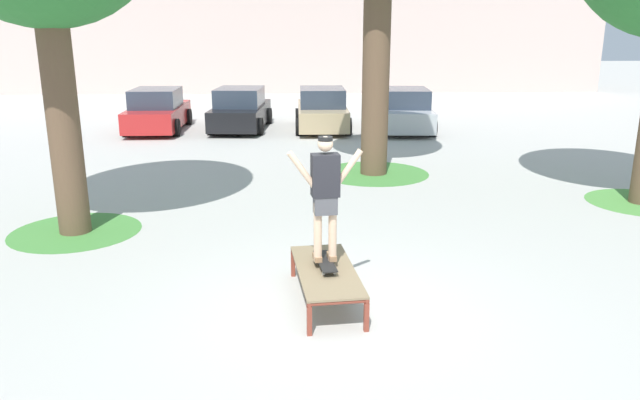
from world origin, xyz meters
name	(u,v)px	position (x,y,z in m)	size (l,w,h in m)	color
ground_plane	(339,311)	(0.00, 0.00, 0.00)	(120.00, 120.00, 0.00)	#B7B5AD
skate_box	(326,272)	(-0.15, 0.32, 0.41)	(0.94, 1.96, 0.46)	brown
skateboard	(325,262)	(-0.16, 0.40, 0.54)	(0.29, 0.82, 0.09)	black
skater	(325,190)	(-0.16, 0.40, 1.53)	(1.00, 0.32, 1.69)	beige
grass_patch_near_left	(76,231)	(-4.52, 3.48, 0.00)	(2.32, 2.32, 0.01)	#47893D
grass_patch_mid_back	(373,173)	(1.53, 7.76, 0.00)	(2.80, 2.80, 0.01)	#47893D
car_red	(158,111)	(-5.27, 14.83, 0.69)	(1.94, 4.21, 1.50)	red
car_black	(240,110)	(-2.33, 14.98, 0.69)	(2.21, 4.34, 1.50)	black
car_tan	(322,110)	(0.62, 14.75, 0.69)	(1.97, 4.23, 1.50)	tan
car_silver	(404,111)	(3.56, 14.40, 0.69)	(2.17, 4.32, 1.50)	#B7BABF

